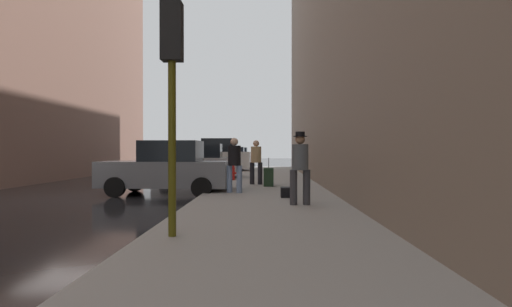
# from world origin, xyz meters

# --- Properties ---
(ground_plane) EXTENTS (120.00, 120.00, 0.00)m
(ground_plane) POSITION_xyz_m (0.00, 0.00, 0.00)
(ground_plane) COLOR black
(sidewalk) EXTENTS (4.00, 40.00, 0.15)m
(sidewalk) POSITION_xyz_m (6.00, 0.00, 0.07)
(sidewalk) COLOR gray
(sidewalk) RESTS_ON ground_plane
(parked_gray_coupe) EXTENTS (4.23, 2.11, 1.79)m
(parked_gray_coupe) POSITION_xyz_m (2.65, 1.22, 0.85)
(parked_gray_coupe) COLOR slate
(parked_gray_coupe) RESTS_ON ground_plane
(parked_silver_sedan) EXTENTS (4.27, 2.19, 1.79)m
(parked_silver_sedan) POSITION_xyz_m (2.65, 7.49, 0.85)
(parked_silver_sedan) COLOR #B7BABF
(parked_silver_sedan) RESTS_ON ground_plane
(parked_white_van) EXTENTS (4.63, 2.11, 2.25)m
(parked_white_van) POSITION_xyz_m (2.65, 14.36, 1.03)
(parked_white_van) COLOR silver
(parked_white_van) RESTS_ON ground_plane
(parked_red_hatchback) EXTENTS (4.21, 2.08, 1.79)m
(parked_red_hatchback) POSITION_xyz_m (2.65, 21.38, 0.85)
(parked_red_hatchback) COLOR #B2191E
(parked_red_hatchback) RESTS_ON ground_plane
(parked_blue_sedan) EXTENTS (4.22, 2.10, 1.79)m
(parked_blue_sedan) POSITION_xyz_m (2.65, 27.65, 0.85)
(parked_blue_sedan) COLOR navy
(parked_blue_sedan) RESTS_ON ground_plane
(parked_dark_green_sedan) EXTENTS (4.23, 2.12, 1.79)m
(parked_dark_green_sedan) POSITION_xyz_m (2.65, 34.24, 0.85)
(parked_dark_green_sedan) COLOR #193828
(parked_dark_green_sedan) RESTS_ON ground_plane
(fire_hydrant) EXTENTS (0.42, 0.22, 0.70)m
(fire_hydrant) POSITION_xyz_m (4.45, 5.71, 0.50)
(fire_hydrant) COLOR red
(fire_hydrant) RESTS_ON sidewalk
(traffic_light) EXTENTS (0.32, 0.32, 3.60)m
(traffic_light) POSITION_xyz_m (4.50, -5.91, 2.76)
(traffic_light) COLOR #514C0F
(traffic_light) RESTS_ON sidewalk
(pedestrian_in_tan_coat) EXTENTS (0.53, 0.47, 1.71)m
(pedestrian_in_tan_coat) POSITION_xyz_m (5.56, 3.45, 1.10)
(pedestrian_in_tan_coat) COLOR black
(pedestrian_in_tan_coat) RESTS_ON sidewalk
(pedestrian_in_jeans) EXTENTS (0.53, 0.48, 1.71)m
(pedestrian_in_jeans) POSITION_xyz_m (4.96, 0.38, 1.10)
(pedestrian_in_jeans) COLOR #728CB2
(pedestrian_in_jeans) RESTS_ON sidewalk
(pedestrian_with_beanie) EXTENTS (0.51, 0.43, 1.78)m
(pedestrian_with_beanie) POSITION_xyz_m (6.78, -2.33, 1.14)
(pedestrian_with_beanie) COLOR #333338
(pedestrian_with_beanie) RESTS_ON sidewalk
(rolling_suitcase) EXTENTS (0.38, 0.57, 1.04)m
(rolling_suitcase) POSITION_xyz_m (6.05, 2.71, 0.49)
(rolling_suitcase) COLOR black
(rolling_suitcase) RESTS_ON sidewalk
(duffel_bag) EXTENTS (0.32, 0.44, 0.28)m
(duffel_bag) POSITION_xyz_m (6.52, -0.76, 0.29)
(duffel_bag) COLOR black
(duffel_bag) RESTS_ON sidewalk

